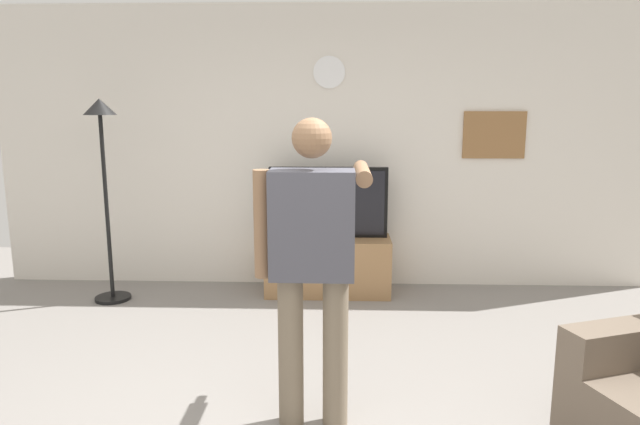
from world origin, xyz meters
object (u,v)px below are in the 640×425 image
Objects in this scene: wall_clock at (329,72)px; floor_lamp at (103,158)px; framed_picture at (494,135)px; tv_stand at (328,265)px; television at (328,202)px; person_standing_nearer_lamp at (313,255)px.

floor_lamp is at bearing -164.43° from wall_clock.
wall_clock is at bearing -179.82° from framed_picture.
floor_lamp reaches higher than tv_stand.
tv_stand is 1.99× the size of framed_picture.
floor_lamp reaches higher than framed_picture.
television is at bearing -90.00° from wall_clock.
tv_stand is 2.36m from person_standing_nearer_lamp.
wall_clock is (0.00, 0.24, 1.20)m from television.
framed_picture is 0.32× the size of floor_lamp.
person_standing_nearer_lamp is (-0.03, -2.55, -1.09)m from wall_clock.
floor_lamp is at bearing -172.47° from tv_stand.
floor_lamp is 2.81m from person_standing_nearer_lamp.
framed_picture is at bearing 57.91° from person_standing_nearer_lamp.
tv_stand is 0.64× the size of floor_lamp.
wall_clock is 2.19m from floor_lamp.
framed_picture is (1.57, 0.00, -0.58)m from wall_clock.
wall_clock reaches higher than television.
wall_clock is at bearing 90.00° from television.
wall_clock is 0.51× the size of framed_picture.
television is 2.30m from person_standing_nearer_lamp.
person_standing_nearer_lamp is (1.95, -1.99, -0.33)m from floor_lamp.
television is 1.89× the size of framed_picture.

